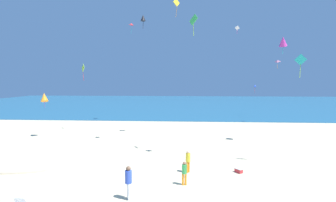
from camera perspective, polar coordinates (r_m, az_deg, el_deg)
name	(u,v)px	position (r m, az deg, el deg)	size (l,w,h in m)	color
ground_plane	(170,147)	(23.34, 0.54, -10.31)	(120.00, 120.00, 0.00)	beige
ocean_water	(179,103)	(66.89, 2.56, -0.49)	(120.00, 60.00, 0.05)	#236084
dune_mound	(26,160)	(22.36, -29.62, -11.60)	(8.43, 5.90, 1.50)	beige
cooler_box	(239,170)	(17.71, 15.76, -14.94)	(0.54, 0.57, 0.28)	red
person_1	(184,172)	(15.03, 3.72, -15.71)	(0.30, 0.30, 1.39)	orange
person_2	(128,180)	(13.45, -8.97, -17.38)	(0.45, 0.45, 1.73)	white
person_3	(188,160)	(16.91, 4.56, -13.17)	(0.41, 0.41, 1.48)	orange
kite_pink	(277,61)	(37.74, 23.58, 8.32)	(0.81, 0.80, 1.27)	pink
kite_red	(131,24)	(37.06, -8.30, 16.88)	(0.63, 0.78, 1.46)	red
kite_yellow	(176,3)	(27.86, 1.93, 21.37)	(0.68, 0.64, 1.94)	yellow
kite_white	(237,28)	(32.21, 15.45, 15.67)	(0.57, 0.26, 0.93)	white
kite_magenta	(283,41)	(25.74, 24.69, 12.21)	(1.07, 1.21, 1.67)	#DB3DA8
kite_blue	(255,86)	(44.11, 19.14, 3.29)	(0.37, 0.51, 1.52)	blue
kite_lime	(83,68)	(31.44, -18.73, 7.05)	(0.63, 0.80, 2.00)	#99DB33
kite_orange	(44,97)	(29.52, -26.28, 0.80)	(1.20, 1.27, 1.68)	orange
kite_black	(143,18)	(24.38, -5.68, 18.27)	(0.52, 0.53, 1.30)	black
kite_green	(194,20)	(20.43, 5.84, 17.82)	(0.63, 0.80, 1.72)	green
kite_teal	(301,60)	(19.44, 27.91, 8.16)	(0.78, 0.26, 1.60)	#1EADAD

